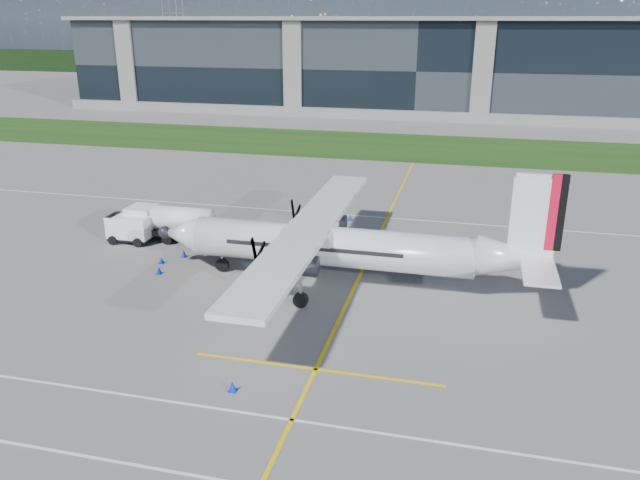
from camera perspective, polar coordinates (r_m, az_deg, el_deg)
The scene contains 16 objects.
ground at distance 72.91m, azimuth 6.22°, elevation 7.31°, with size 400.00×400.00×0.00m, color slate.
grass_strip at distance 80.68m, azimuth 7.01°, elevation 8.50°, with size 400.00×18.00×0.04m, color #183F11.
terminal_building at distance 111.30m, azimuth 9.31°, elevation 15.36°, with size 120.00×20.00×15.00m, color black.
tree_line at distance 171.34m, azimuth 11.03°, elevation 15.21°, with size 400.00×6.00×6.00m, color black.
pylon_west at distance 201.47m, azimuth -13.27°, elevation 19.11°, with size 9.00×4.60×30.00m, color gray, non-canonical shape.
yellow_taxiway_centerline at distance 43.95m, azimuth 4.71°, elevation -1.05°, with size 0.20×70.00×0.01m, color yellow.
white_lane_line at distance 24.58m, azimuth -12.56°, elevation -20.10°, with size 90.00×0.15×0.01m, color white.
turboprop_aircraft at distance 37.38m, azimuth 2.43°, elevation 1.38°, with size 24.43×25.33×7.60m, color white, non-canonical shape.
fuel_tanker_truck at distance 47.23m, azimuth -14.00°, elevation 1.55°, with size 6.85×2.23×2.57m, color white, non-canonical shape.
baggage_tug at distance 47.45m, azimuth -16.92°, elevation 0.99°, with size 3.32×1.99×1.99m, color white, non-canonical shape.
ground_crew_person at distance 43.43m, azimuth -10.29°, elevation -0.26°, with size 0.77×0.55×1.88m, color #F25907.
safety_cone_stbdwing at distance 50.54m, azimuth 2.79°, elevation 2.09°, with size 0.36×0.36×0.50m, color #0B1CBC.
safety_cone_nose_port at distance 41.32m, azimuth -14.51°, elevation -2.67°, with size 0.36×0.36×0.50m, color #0B1CBC.
safety_cone_fwd at distance 43.00m, azimuth -14.31°, elevation -1.76°, with size 0.36×0.36×0.50m, color #0B1CBC.
safety_cone_portwing at distance 28.42m, azimuth -8.00°, elevation -13.08°, with size 0.36×0.36×0.50m, color #0B1CBC.
safety_cone_nose_stbd at distance 43.75m, azimuth -12.34°, elevation -1.22°, with size 0.36×0.36×0.50m, color #0B1CBC.
Camera 1 is at (9.24, -30.63, 15.58)m, focal length 35.00 mm.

